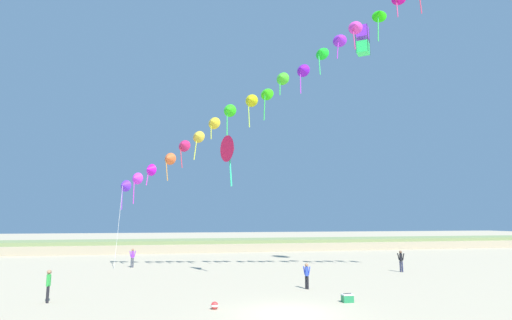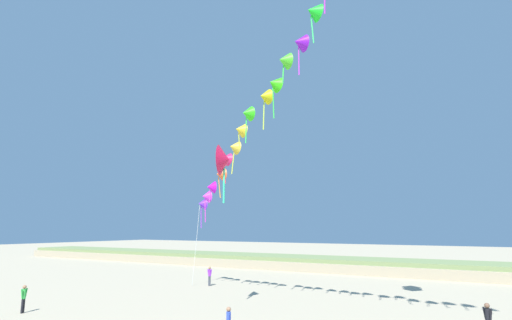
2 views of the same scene
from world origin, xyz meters
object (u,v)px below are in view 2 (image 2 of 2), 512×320
person_near_right (24,297)px  large_kite_mid_trail (224,160)px  person_near_left (210,275)px  person_mid_center (488,319)px

person_near_right → large_kite_mid_trail: size_ratio=0.43×
person_near_left → large_kite_mid_trail: 14.53m
person_mid_center → large_kite_mid_trail: large_kite_mid_trail is taller
person_near_right → person_mid_center: person_mid_center is taller
person_near_right → large_kite_mid_trail: large_kite_mid_trail is taller
person_mid_center → large_kite_mid_trail: 16.91m
person_mid_center → person_near_right: bearing=-163.9°
person_near_right → person_mid_center: 26.07m
person_near_right → large_kite_mid_trail: 15.11m
person_near_left → large_kite_mid_trail: large_kite_mid_trail is taller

